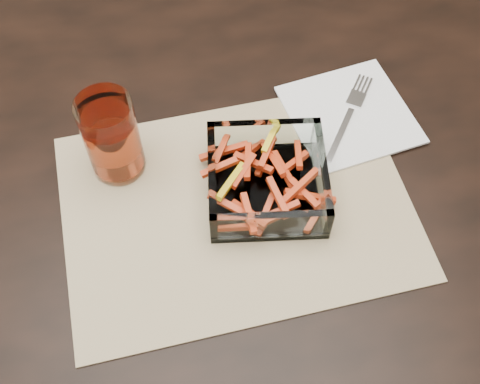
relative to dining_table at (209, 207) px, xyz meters
name	(u,v)px	position (x,y,z in m)	size (l,w,h in m)	color
dining_table	(209,207)	(0.00, 0.00, 0.00)	(1.60, 0.90, 0.75)	black
placemat	(237,206)	(0.03, -0.06, 0.09)	(0.45, 0.33, 0.00)	tan
glass_bowl	(267,181)	(0.07, -0.04, 0.11)	(0.17, 0.17, 0.06)	white
tumbler	(112,139)	(-0.11, 0.03, 0.15)	(0.07, 0.07, 0.13)	white
napkin	(349,114)	(0.22, 0.06, 0.09)	(0.17, 0.17, 0.00)	white
fork	(349,114)	(0.22, 0.06, 0.10)	(0.11, 0.15, 0.00)	silver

